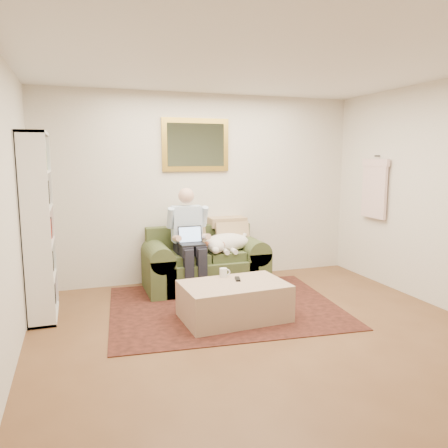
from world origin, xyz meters
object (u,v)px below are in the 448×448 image
seated_man (190,241)px  sleeping_dog (227,242)px  laptop (191,239)px  sofa (205,267)px  coffee_mug (223,273)px  bookshelf (39,227)px  ottoman (234,301)px

seated_man → sleeping_dog: 0.53m
laptop → sofa: bearing=41.0°
sofa → coffee_mug: size_ratio=15.95×
sofa → coffee_mug: (-0.07, -0.97, 0.18)m
sofa → seated_man: bearing=-148.5°
coffee_mug → bookshelf: bookshelf is taller
sofa → sleeping_dog: size_ratio=2.43×
coffee_mug → sofa: bearing=86.1°
seated_man → sofa: bearing=31.5°
sofa → laptop: size_ratio=5.15×
bookshelf → seated_man: bearing=10.2°
sofa → laptop: 0.53m
laptop → bookshelf: size_ratio=0.15×
laptop → sleeping_dog: size_ratio=0.47×
ottoman → coffee_mug: size_ratio=11.04×
sleeping_dog → coffee_mug: (-0.35, -0.89, -0.16)m
coffee_mug → seated_man: bearing=101.9°
laptop → sleeping_dog: bearing=13.6°
seated_man → coffee_mug: bearing=-78.1°
seated_man → ottoman: size_ratio=1.22×
ottoman → seated_man: bearing=100.6°
sofa → sleeping_dog: 0.45m
sofa → sleeping_dog: (0.29, -0.08, 0.33)m
coffee_mug → sleeping_dog: bearing=68.3°
ottoman → coffee_mug: (-0.03, 0.27, 0.25)m
sleeping_dog → seated_man: bearing=-172.9°
seated_man → ottoman: 1.20m
laptop → bookshelf: bookshelf is taller
coffee_mug → bookshelf: 2.06m
sleeping_dog → bookshelf: bookshelf is taller
seated_man → bookshelf: 1.81m
sleeping_dog → ottoman: (-0.32, -1.15, -0.41)m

